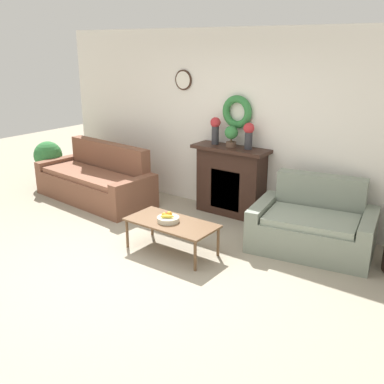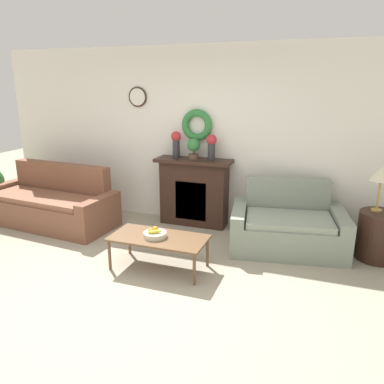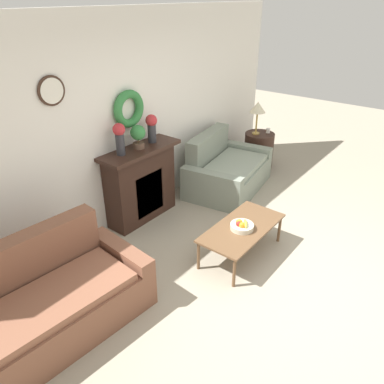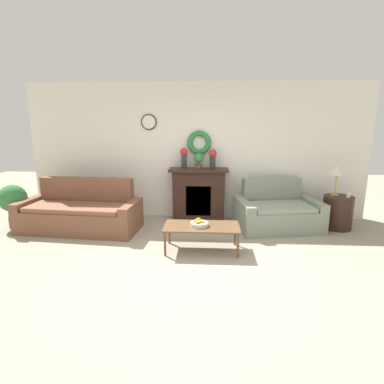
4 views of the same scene
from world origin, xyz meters
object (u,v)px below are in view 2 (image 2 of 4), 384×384
(couch_left, at_px, (51,204))
(fruit_bowl, at_px, (155,234))
(loveseat_right, at_px, (287,226))
(table_lamp, at_px, (381,175))
(coffee_table, at_px, (159,240))
(vase_on_mantel_right, at_px, (211,145))
(side_table_by_loveseat, at_px, (379,236))
(potted_plant_on_mantel, at_px, (194,147))
(vase_on_mantel_left, at_px, (176,142))
(fireplace, at_px, (194,191))

(couch_left, distance_m, fruit_bowl, 2.35)
(loveseat_right, relative_size, table_lamp, 2.82)
(coffee_table, relative_size, fruit_bowl, 4.17)
(loveseat_right, bearing_deg, table_lamp, -5.34)
(loveseat_right, distance_m, vase_on_mantel_right, 1.60)
(side_table_by_loveseat, height_order, potted_plant_on_mantel, potted_plant_on_mantel)
(vase_on_mantel_left, bearing_deg, coffee_table, -75.68)
(couch_left, height_order, vase_on_mantel_left, vase_on_mantel_left)
(couch_left, distance_m, potted_plant_on_mantel, 2.43)
(coffee_table, relative_size, vase_on_mantel_right, 3.02)
(fireplace, relative_size, side_table_by_loveseat, 1.91)
(fruit_bowl, xyz_separation_m, vase_on_mantel_left, (-0.36, 1.57, 0.84))
(fireplace, xyz_separation_m, vase_on_mantel_right, (0.27, 0.01, 0.74))
(side_table_by_loveseat, bearing_deg, coffee_table, -155.00)
(vase_on_mantel_right, bearing_deg, fruit_bowl, -97.51)
(fireplace, bearing_deg, vase_on_mantel_left, 178.90)
(couch_left, xyz_separation_m, potted_plant_on_mantel, (2.13, 0.72, 0.91))
(couch_left, xyz_separation_m, loveseat_right, (3.61, 0.32, -0.01))
(loveseat_right, height_order, vase_on_mantel_right, vase_on_mantel_right)
(couch_left, height_order, vase_on_mantel_right, vase_on_mantel_right)
(fruit_bowl, distance_m, table_lamp, 2.83)
(vase_on_mantel_right, bearing_deg, vase_on_mantel_left, 180.00)
(coffee_table, distance_m, vase_on_mantel_left, 1.85)
(vase_on_mantel_left, xyz_separation_m, vase_on_mantel_right, (0.56, -0.00, -0.01))
(couch_left, height_order, table_lamp, table_lamp)
(fruit_bowl, relative_size, potted_plant_on_mantel, 0.88)
(fruit_bowl, xyz_separation_m, side_table_by_loveseat, (2.53, 1.18, -0.13))
(loveseat_right, xyz_separation_m, coffee_table, (-1.37, -1.13, 0.07))
(couch_left, bearing_deg, vase_on_mantel_right, 21.91)
(side_table_by_loveseat, relative_size, potted_plant_on_mantel, 1.97)
(couch_left, bearing_deg, loveseat_right, 9.75)
(side_table_by_loveseat, bearing_deg, loveseat_right, -178.54)
(vase_on_mantel_left, distance_m, vase_on_mantel_right, 0.56)
(side_table_by_loveseat, height_order, vase_on_mantel_right, vase_on_mantel_right)
(table_lamp, bearing_deg, side_table_by_loveseat, -38.66)
(coffee_table, xyz_separation_m, fruit_bowl, (-0.04, -0.02, 0.08))
(couch_left, relative_size, coffee_table, 1.92)
(loveseat_right, bearing_deg, vase_on_mantel_right, 150.80)
(vase_on_mantel_left, bearing_deg, potted_plant_on_mantel, -3.96)
(fireplace, distance_m, loveseat_right, 1.55)
(table_lamp, bearing_deg, potted_plant_on_mantel, 172.69)
(vase_on_mantel_right, bearing_deg, fireplace, -178.81)
(loveseat_right, xyz_separation_m, vase_on_mantel_right, (-1.21, 0.43, 0.97))
(fireplace, xyz_separation_m, table_lamp, (2.53, -0.34, 0.54))
(loveseat_right, relative_size, vase_on_mantel_right, 4.25)
(coffee_table, relative_size, side_table_by_loveseat, 1.87)
(coffee_table, bearing_deg, vase_on_mantel_right, 83.95)
(side_table_by_loveseat, height_order, table_lamp, table_lamp)
(vase_on_mantel_left, bearing_deg, couch_left, -157.98)
(coffee_table, bearing_deg, potted_plant_on_mantel, 94.04)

